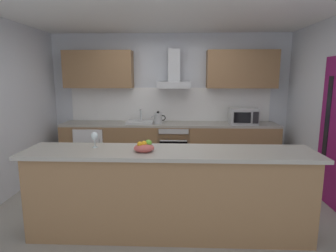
{
  "coord_description": "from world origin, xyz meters",
  "views": [
    {
      "loc": [
        0.19,
        -3.73,
        1.78
      ],
      "look_at": [
        0.02,
        0.35,
        1.05
      ],
      "focal_mm": 29.84,
      "sensor_mm": 36.0,
      "label": 1
    }
  ],
  "objects_px": {
    "oven": "(174,146)",
    "wine_glass": "(95,137)",
    "sink": "(140,122)",
    "kettle": "(158,118)",
    "fruit_bowl": "(144,147)",
    "microwave": "(243,116)",
    "refrigerator": "(93,147)",
    "range_hood": "(174,76)"
  },
  "relations": [
    {
      "from": "kettle",
      "to": "fruit_bowl",
      "type": "bearing_deg",
      "value": -89.49
    },
    {
      "from": "sink",
      "to": "wine_glass",
      "type": "distance_m",
      "value": 2.21
    },
    {
      "from": "refrigerator",
      "to": "sink",
      "type": "height_order",
      "value": "sink"
    },
    {
      "from": "range_hood",
      "to": "kettle",
      "type": "bearing_deg",
      "value": -151.11
    },
    {
      "from": "refrigerator",
      "to": "range_hood",
      "type": "height_order",
      "value": "range_hood"
    },
    {
      "from": "sink",
      "to": "fruit_bowl",
      "type": "height_order",
      "value": "sink"
    },
    {
      "from": "kettle",
      "to": "fruit_bowl",
      "type": "relative_size",
      "value": 1.31
    },
    {
      "from": "oven",
      "to": "sink",
      "type": "xyz_separation_m",
      "value": [
        -0.65,
        0.01,
        0.47
      ]
    },
    {
      "from": "sink",
      "to": "kettle",
      "type": "xyz_separation_m",
      "value": [
        0.35,
        -0.04,
        0.08
      ]
    },
    {
      "from": "sink",
      "to": "fruit_bowl",
      "type": "relative_size",
      "value": 2.27
    },
    {
      "from": "wine_glass",
      "to": "fruit_bowl",
      "type": "xyz_separation_m",
      "value": [
        0.58,
        -0.14,
        -0.08
      ]
    },
    {
      "from": "fruit_bowl",
      "to": "refrigerator",
      "type": "bearing_deg",
      "value": 119.29
    },
    {
      "from": "microwave",
      "to": "wine_glass",
      "type": "height_order",
      "value": "microwave"
    },
    {
      "from": "wine_glass",
      "to": "fruit_bowl",
      "type": "relative_size",
      "value": 0.81
    },
    {
      "from": "oven",
      "to": "fruit_bowl",
      "type": "xyz_separation_m",
      "value": [
        -0.28,
        -2.32,
        0.57
      ]
    },
    {
      "from": "refrigerator",
      "to": "fruit_bowl",
      "type": "distance_m",
      "value": 2.72
    },
    {
      "from": "wine_glass",
      "to": "fruit_bowl",
      "type": "height_order",
      "value": "wine_glass"
    },
    {
      "from": "refrigerator",
      "to": "wine_glass",
      "type": "xyz_separation_m",
      "value": [
        0.72,
        -2.18,
        0.68
      ]
    },
    {
      "from": "microwave",
      "to": "range_hood",
      "type": "bearing_deg",
      "value": 173.05
    },
    {
      "from": "sink",
      "to": "range_hood",
      "type": "distance_m",
      "value": 1.08
    },
    {
      "from": "refrigerator",
      "to": "sink",
      "type": "distance_m",
      "value": 1.06
    },
    {
      "from": "range_hood",
      "to": "wine_glass",
      "type": "bearing_deg",
      "value": -110.29
    },
    {
      "from": "wine_glass",
      "to": "refrigerator",
      "type": "bearing_deg",
      "value": 108.35
    },
    {
      "from": "fruit_bowl",
      "to": "oven",
      "type": "bearing_deg",
      "value": 83.23
    },
    {
      "from": "sink",
      "to": "wine_glass",
      "type": "xyz_separation_m",
      "value": [
        -0.21,
        -2.19,
        0.18
      ]
    },
    {
      "from": "oven",
      "to": "range_hood",
      "type": "bearing_deg",
      "value": 90.0
    },
    {
      "from": "range_hood",
      "to": "wine_glass",
      "type": "distance_m",
      "value": 2.55
    },
    {
      "from": "sink",
      "to": "range_hood",
      "type": "bearing_deg",
      "value": 10.38
    },
    {
      "from": "sink",
      "to": "range_hood",
      "type": "height_order",
      "value": "range_hood"
    },
    {
      "from": "kettle",
      "to": "range_hood",
      "type": "xyz_separation_m",
      "value": [
        0.3,
        0.16,
        0.78
      ]
    },
    {
      "from": "refrigerator",
      "to": "fruit_bowl",
      "type": "relative_size",
      "value": 3.86
    },
    {
      "from": "oven",
      "to": "wine_glass",
      "type": "height_order",
      "value": "wine_glass"
    },
    {
      "from": "oven",
      "to": "range_hood",
      "type": "xyz_separation_m",
      "value": [
        0.0,
        0.13,
        1.33
      ]
    },
    {
      "from": "microwave",
      "to": "fruit_bowl",
      "type": "height_order",
      "value": "microwave"
    },
    {
      "from": "refrigerator",
      "to": "oven",
      "type": "bearing_deg",
      "value": 0.1
    },
    {
      "from": "fruit_bowl",
      "to": "microwave",
      "type": "bearing_deg",
      "value": 55.62
    },
    {
      "from": "oven",
      "to": "sink",
      "type": "height_order",
      "value": "sink"
    },
    {
      "from": "refrigerator",
      "to": "range_hood",
      "type": "distance_m",
      "value": 2.09
    },
    {
      "from": "wine_glass",
      "to": "fruit_bowl",
      "type": "distance_m",
      "value": 0.6
    },
    {
      "from": "fruit_bowl",
      "to": "sink",
      "type": "bearing_deg",
      "value": 99.07
    },
    {
      "from": "oven",
      "to": "range_hood",
      "type": "height_order",
      "value": "range_hood"
    },
    {
      "from": "oven",
      "to": "fruit_bowl",
      "type": "relative_size",
      "value": 3.64
    }
  ]
}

